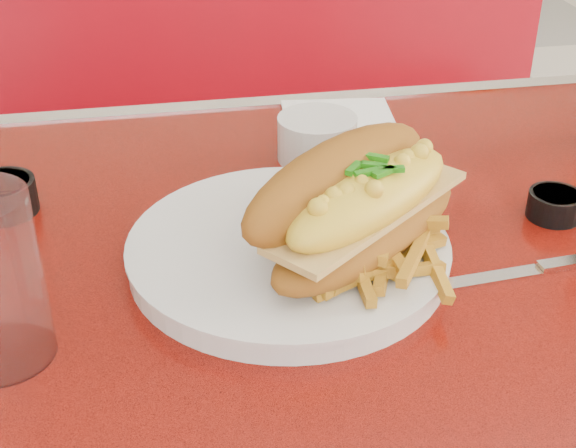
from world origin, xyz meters
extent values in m
cube|color=red|center=(0.00, 0.00, 0.75)|extent=(1.20, 0.80, 0.04)
cube|color=silver|center=(0.00, 0.40, 0.75)|extent=(1.22, 0.03, 0.04)
cube|color=maroon|center=(0.00, 0.78, 0.23)|extent=(1.20, 0.50, 0.45)
cube|color=maroon|center=(0.00, 1.00, 0.68)|extent=(1.20, 0.08, 0.45)
cylinder|color=silver|center=(-0.11, 0.02, 0.78)|extent=(0.32, 0.32, 0.02)
cylinder|color=silver|center=(-0.11, 0.02, 0.79)|extent=(0.32, 0.32, 0.00)
ellipsoid|color=#935717|center=(-0.04, 0.00, 0.81)|extent=(0.24, 0.21, 0.05)
cube|color=tan|center=(-0.04, 0.00, 0.83)|extent=(0.21, 0.18, 0.01)
ellipsoid|color=yellow|center=(-0.04, 0.00, 0.85)|extent=(0.20, 0.18, 0.05)
ellipsoid|color=#935717|center=(-0.06, 0.02, 0.85)|extent=(0.24, 0.22, 0.09)
cube|color=silver|center=(-0.04, 0.03, 0.79)|extent=(0.01, 0.12, 0.00)
cube|color=silver|center=(-0.04, 0.11, 0.79)|extent=(0.02, 0.03, 0.00)
cylinder|color=silver|center=(-0.04, 0.23, 0.79)|extent=(0.10, 0.10, 0.05)
cylinder|color=black|center=(-0.04, 0.23, 0.82)|extent=(0.09, 0.09, 0.01)
cylinder|color=black|center=(-0.37, 0.17, 0.79)|extent=(0.09, 0.09, 0.03)
cylinder|color=#E88B54|center=(-0.37, 0.17, 0.80)|extent=(0.08, 0.08, 0.01)
cylinder|color=black|center=(0.17, 0.06, 0.78)|extent=(0.07, 0.07, 0.03)
cylinder|color=#E88B54|center=(0.17, 0.06, 0.79)|extent=(0.06, 0.06, 0.01)
cube|color=silver|center=(0.05, -0.04, 0.77)|extent=(0.13, 0.03, 0.00)
cube|color=silver|center=(0.15, -0.03, 0.77)|extent=(0.08, 0.02, 0.01)
cube|color=white|center=(0.01, 0.32, 0.77)|extent=(0.15, 0.15, 0.00)
camera|label=1|loc=(-0.22, -0.57, 1.18)|focal=50.00mm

